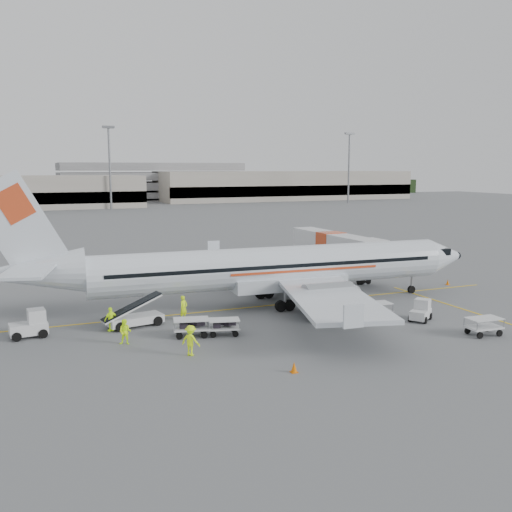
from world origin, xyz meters
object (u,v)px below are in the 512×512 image
Objects in this scene: aircraft at (275,240)px; jet_bridge at (331,253)px; belt_loader at (135,307)px; tug_fore at (421,310)px; tug_mid at (346,311)px; tug_aft at (28,324)px.

jet_bridge is (11.13, 10.31, -3.14)m from aircraft.
belt_loader is 20.60m from tug_fore.
jet_bridge is at bearing 80.20° from tug_mid.
belt_loader is at bearing 177.88° from tug_mid.
aircraft is at bearing 0.77° from tug_aft.
tug_fore is (19.55, -6.44, -0.62)m from belt_loader.
jet_bridge is at bearing 44.02° from tug_fore.
belt_loader is 15.05m from tug_mid.
tug_aft is (-26.53, 6.44, 0.15)m from tug_fore.
jet_bridge is 7.48× the size of tug_mid.
tug_aft reaches higher than tug_fore.
jet_bridge is 19.32m from tug_mid.
tug_fore is 0.88× the size of tug_mid.
belt_loader reaches higher than tug_fore.
tug_mid reaches higher than tug_fore.
aircraft is at bearing 96.44° from tug_fore.
tug_aft is at bearing 168.48° from belt_loader.
tug_mid is 21.76m from tug_aft.
jet_bridge is 3.29× the size of belt_loader.
tug_fore is at bearing -29.74° from belt_loader.
tug_fore is (7.85, -8.55, -4.59)m from aircraft.
tug_mid is (-8.59, -17.26, -1.34)m from jet_bridge.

